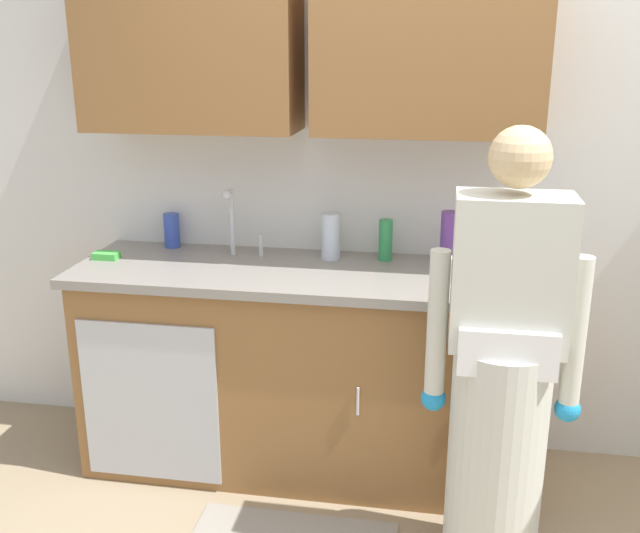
% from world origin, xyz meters
% --- Properties ---
extents(kitchen_wall_with_uppers, '(4.80, 0.44, 2.70)m').
position_xyz_m(kitchen_wall_with_uppers, '(-0.14, 0.99, 1.48)').
color(kitchen_wall_with_uppers, silver).
rests_on(kitchen_wall_with_uppers, ground).
extents(counter_cabinet, '(1.90, 0.62, 0.90)m').
position_xyz_m(counter_cabinet, '(-0.55, 0.70, 0.45)').
color(counter_cabinet, brown).
rests_on(counter_cabinet, ground).
extents(countertop, '(1.96, 0.66, 0.04)m').
position_xyz_m(countertop, '(-0.55, 0.70, 0.92)').
color(countertop, gray).
rests_on(countertop, counter_cabinet).
extents(sink, '(0.50, 0.36, 0.35)m').
position_xyz_m(sink, '(-0.86, 0.71, 0.93)').
color(sink, '#B7BABF').
rests_on(sink, counter_cabinet).
extents(person_at_sink, '(0.55, 0.34, 1.62)m').
position_xyz_m(person_at_sink, '(0.26, 0.15, 0.69)').
color(person_at_sink, white).
rests_on(person_at_sink, ground).
extents(bottle_water_tall, '(0.08, 0.08, 0.21)m').
position_xyz_m(bottle_water_tall, '(-0.45, 0.87, 1.04)').
color(bottle_water_tall, silver).
rests_on(bottle_water_tall, countertop).
extents(bottle_soap, '(0.08, 0.08, 0.24)m').
position_xyz_m(bottle_soap, '(0.07, 0.86, 1.06)').
color(bottle_soap, '#66388C').
rests_on(bottle_soap, countertop).
extents(bottle_cleaner_spray, '(0.06, 0.06, 0.18)m').
position_xyz_m(bottle_cleaner_spray, '(-0.21, 0.89, 1.03)').
color(bottle_cleaner_spray, '#2D8C4C').
rests_on(bottle_cleaner_spray, countertop).
extents(bottle_dish_liquid, '(0.07, 0.07, 0.16)m').
position_xyz_m(bottle_dish_liquid, '(-1.22, 0.93, 1.02)').
color(bottle_dish_liquid, '#334CB2').
rests_on(bottle_dish_liquid, countertop).
extents(cup_by_sink, '(0.08, 0.08, 0.09)m').
position_xyz_m(cup_by_sink, '(0.10, 0.67, 0.99)').
color(cup_by_sink, white).
rests_on(cup_by_sink, countertop).
extents(knife_on_counter, '(0.03, 0.24, 0.01)m').
position_xyz_m(knife_on_counter, '(0.32, 0.61, 0.94)').
color(knife_on_counter, silver).
rests_on(knife_on_counter, countertop).
extents(sponge, '(0.11, 0.07, 0.03)m').
position_xyz_m(sponge, '(-1.44, 0.69, 0.96)').
color(sponge, '#4CBF4C').
rests_on(sponge, countertop).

